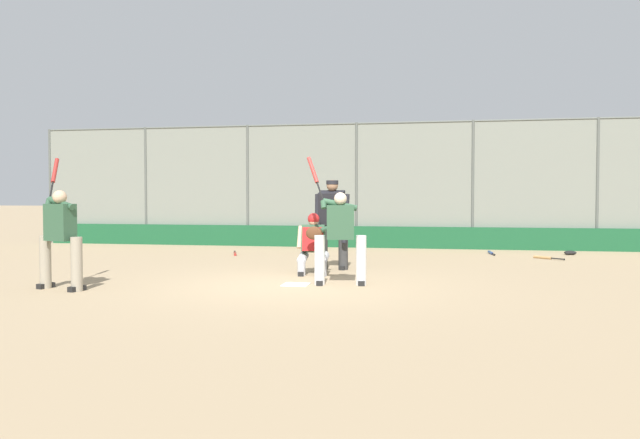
{
  "coord_description": "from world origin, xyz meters",
  "views": [
    {
      "loc": [
        -2.3,
        10.03,
        1.47
      ],
      "look_at": [
        -0.22,
        -1.0,
        1.05
      ],
      "focal_mm": 35.0,
      "sensor_mm": 36.0,
      "label": 1
    }
  ],
  "objects": [
    {
      "name": "bleachers_beyond",
      "position": [
        -1.89,
        -9.98,
        0.38
      ],
      "size": [
        13.71,
        1.95,
        1.16
      ],
      "color": "slate",
      "rests_on": "ground_plane"
    },
    {
      "name": "backstop_fence",
      "position": [
        0.0,
        -7.83,
        1.88
      ],
      "size": [
        19.66,
        0.08,
        3.59
      ],
      "color": "#515651",
      "rests_on": "ground_plane"
    },
    {
      "name": "spare_bat_third_base_side",
      "position": [
        -4.79,
        -5.25,
        0.03
      ],
      "size": [
        0.62,
        0.6,
        0.07
      ],
      "rotation": [
        0.0,
        0.0,
        5.51
      ],
      "color": "black",
      "rests_on": "ground_plane"
    },
    {
      "name": "umpire_home",
      "position": [
        -0.24,
        -2.24,
        0.97
      ],
      "size": [
        0.73,
        0.47,
        1.8
      ],
      "rotation": [
        0.0,
        0.0,
        -0.08
      ],
      "color": "#333333",
      "rests_on": "ground_plane"
    },
    {
      "name": "home_plate_marker",
      "position": [
        0.0,
        0.0,
        0.01
      ],
      "size": [
        0.43,
        0.43,
        0.01
      ],
      "primitive_type": "cube",
      "color": "white",
      "rests_on": "ground_plane"
    },
    {
      "name": "batter_at_plate",
      "position": [
        -0.72,
        -0.12,
        0.84
      ],
      "size": [
        1.07,
        0.59,
        2.15
      ],
      "rotation": [
        0.0,
        0.0,
        0.16
      ],
      "color": "silver",
      "rests_on": "ground_plane"
    },
    {
      "name": "spare_bat_by_padding",
      "position": [
        2.7,
        -4.92,
        0.03
      ],
      "size": [
        0.35,
        0.87,
        0.07
      ],
      "rotation": [
        0.0,
        0.0,
        1.91
      ],
      "color": "black",
      "rests_on": "ground_plane"
    },
    {
      "name": "padding_wall",
      "position": [
        0.0,
        -7.73,
        0.3
      ],
      "size": [
        19.19,
        0.18,
        0.61
      ],
      "primitive_type": "cube",
      "color": "#19512D",
      "rests_on": "ground_plane"
    },
    {
      "name": "fielding_glove_on_dirt",
      "position": [
        -5.58,
        -6.44,
        0.05
      ],
      "size": [
        0.3,
        0.23,
        0.11
      ],
      "color": "black",
      "rests_on": "ground_plane"
    },
    {
      "name": "spare_bat_near_backstop",
      "position": [
        -0.52,
        -5.35,
        0.03
      ],
      "size": [
        0.18,
        0.9,
        0.07
      ],
      "rotation": [
        0.0,
        0.0,
        4.86
      ],
      "color": "black",
      "rests_on": "ground_plane"
    },
    {
      "name": "ground_plane",
      "position": [
        0.0,
        0.0,
        0.0
      ],
      "size": [
        160.0,
        160.0,
        0.0
      ],
      "primitive_type": "plane",
      "color": "tan"
    },
    {
      "name": "catcher_behind_plate",
      "position": [
        -0.02,
        -1.35,
        0.6
      ],
      "size": [
        0.62,
        0.73,
        1.15
      ],
      "rotation": [
        0.0,
        0.0,
        0.08
      ],
      "color": "#B7B7BC",
      "rests_on": "ground_plane"
    },
    {
      "name": "spare_bat_first_base_side",
      "position": [
        -3.65,
        -6.31,
        0.03
      ],
      "size": [
        0.13,
        0.87,
        0.07
      ],
      "rotation": [
        0.0,
        0.0,
        4.8
      ],
      "color": "black",
      "rests_on": "ground_plane"
    },
    {
      "name": "batter_on_deck",
      "position": [
        3.52,
        1.2,
        0.85
      ],
      "size": [
        0.86,
        0.82,
        2.1
      ],
      "rotation": [
        0.0,
        0.0,
        -0.29
      ],
      "color": "gray",
      "rests_on": "ground_plane"
    }
  ]
}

